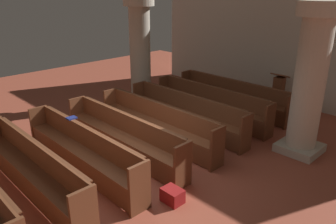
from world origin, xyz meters
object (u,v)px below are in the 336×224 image
at_px(kneeler_box_red, 172,196).
at_px(lectern, 278,93).
at_px(pew_row_0, 232,95).
at_px(pew_row_1, 210,102).
at_px(pew_row_4, 122,134).
at_px(hymn_book, 71,118).
at_px(pew_row_3, 157,122).
at_px(pillar_far_side, 140,48).
at_px(pew_row_2, 186,111).
at_px(pew_row_5, 81,149).
at_px(pillar_aisle_side, 310,79).
at_px(pew_row_6, 31,167).

bearing_deg(kneeler_box_red, lectern, 101.68).
xyz_separation_m(pew_row_0, pew_row_1, (0.00, -1.02, 0.00)).
xyz_separation_m(pew_row_1, pew_row_4, (0.00, -3.06, 0.00)).
bearing_deg(hymn_book, pew_row_3, 70.72).
bearing_deg(pillar_far_side, lectern, 37.06).
bearing_deg(pew_row_2, pew_row_4, -90.00).
bearing_deg(pew_row_5, kneeler_box_red, 15.50).
xyz_separation_m(pillar_aisle_side, lectern, (-1.87, 2.38, -1.26)).
xyz_separation_m(pillar_aisle_side, hymn_book, (-3.34, -3.80, -0.79)).
bearing_deg(pew_row_2, pillar_aisle_side, 19.04).
distance_m(lectern, kneeler_box_red, 5.94).
height_order(pillar_aisle_side, hymn_book, pillar_aisle_side).
bearing_deg(lectern, pew_row_3, -100.70).
relative_size(pew_row_0, pew_row_6, 1.00).
distance_m(pew_row_5, hymn_book, 0.80).
xyz_separation_m(pew_row_0, pew_row_4, (0.00, -4.08, 0.00)).
xyz_separation_m(pew_row_0, pew_row_5, (0.00, -5.10, 0.00)).
distance_m(pew_row_2, pillar_aisle_side, 3.09).
bearing_deg(pillar_aisle_side, lectern, 128.12).
distance_m(pew_row_1, pew_row_6, 5.10).
relative_size(pew_row_3, pew_row_6, 1.00).
xyz_separation_m(pew_row_3, lectern, (0.82, 4.33, -0.04)).
height_order(pew_row_1, pew_row_5, same).
bearing_deg(pew_row_4, pew_row_0, 90.00).
height_order(pew_row_2, pew_row_6, same).
relative_size(pew_row_6, pillar_far_side, 1.14).
distance_m(pillar_far_side, hymn_book, 4.16).
relative_size(pew_row_3, pew_row_5, 1.00).
bearing_deg(lectern, pew_row_6, -96.32).
bearing_deg(pew_row_4, pew_row_2, 90.00).
bearing_deg(pew_row_0, pillar_far_side, -153.07).
xyz_separation_m(pew_row_2, pew_row_5, (0.00, -3.06, 0.00)).
xyz_separation_m(pew_row_4, hymn_book, (-0.65, -0.83, 0.43)).
bearing_deg(pew_row_4, pillar_far_side, 133.91).
bearing_deg(pillar_far_side, pew_row_0, 26.93).
relative_size(pillar_far_side, kneeler_box_red, 8.85).
relative_size(pew_row_2, lectern, 3.46).
bearing_deg(pew_row_2, pillar_far_side, 165.14).
bearing_deg(pew_row_4, kneeler_box_red, -12.83).
relative_size(pew_row_2, pew_row_3, 1.00).
bearing_deg(pew_row_6, pew_row_5, 90.00).
height_order(pillar_far_side, kneeler_box_red, pillar_far_side).
xyz_separation_m(pillar_far_side, hymn_book, (1.99, -3.57, -0.79)).
bearing_deg(pew_row_3, pew_row_1, 90.00).
bearing_deg(pew_row_0, pew_row_4, -90.00).
distance_m(pew_row_0, kneeler_box_red, 4.98).
height_order(pew_row_3, pew_row_6, same).
bearing_deg(lectern, hymn_book, -103.34).
height_order(pew_row_5, kneeler_box_red, pew_row_5).
bearing_deg(pew_row_2, pew_row_6, -90.00).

